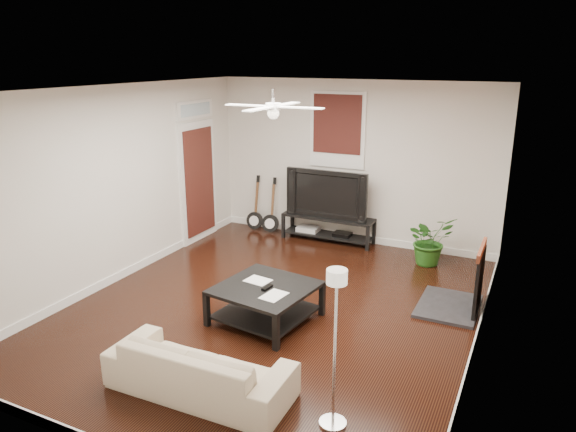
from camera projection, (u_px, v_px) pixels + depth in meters
name	position (u px, v px, depth m)	size (l,w,h in m)	color
room	(274.00, 205.00, 6.61)	(5.01, 6.01, 2.81)	black
brick_accent	(495.00, 209.00, 6.44)	(0.02, 2.20, 2.80)	#A95536
fireplace	(463.00, 277.00, 6.83)	(0.80, 1.10, 0.92)	black
window_back	(337.00, 130.00, 9.14)	(1.00, 0.06, 1.30)	#35100E
door_left	(198.00, 171.00, 9.31)	(0.08, 1.00, 2.50)	white
tv_stand	(328.00, 228.00, 9.49)	(1.64, 0.44, 0.46)	black
tv	(329.00, 193.00, 9.32)	(1.47, 0.19, 0.84)	black
coffee_table	(266.00, 303.00, 6.63)	(1.09, 1.09, 0.46)	black
sofa	(200.00, 367.00, 5.19)	(1.84, 0.72, 0.54)	tan
floor_lamp	(335.00, 350.00, 4.58)	(0.25, 0.25, 1.50)	silver
potted_plant	(430.00, 240.00, 8.38)	(0.71, 0.62, 0.79)	#235C1A
guitar_left	(254.00, 203.00, 9.99)	(0.32, 0.23, 1.04)	black
guitar_right	(270.00, 206.00, 9.82)	(0.32, 0.23, 1.04)	black
ceiling_fan	(273.00, 106.00, 6.26)	(1.24, 1.24, 0.32)	white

